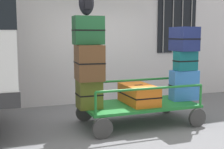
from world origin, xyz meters
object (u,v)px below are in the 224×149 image
luggage_cart (139,107)px  suitcase_left_bottom (89,94)px  suitcase_midleft_bottom (139,94)px  suitcase_left_top (88,30)px  backpack (86,3)px  suitcase_left_middle (89,63)px  suitcase_center_top (184,39)px  suitcase_center_middle (185,61)px  suitcase_center_bottom (184,85)px

luggage_cart → suitcase_left_bottom: suitcase_left_bottom is taller
suitcase_left_bottom → suitcase_midleft_bottom: (1.01, 0.03, -0.08)m
suitcase_left_top → backpack: bearing=-124.9°
suitcase_left_middle → suitcase_center_top: 2.06m
suitcase_center_top → suitcase_midleft_bottom: bearing=-179.9°
luggage_cart → suitcase_center_middle: (1.01, -0.04, 0.88)m
luggage_cart → backpack: backpack is taller
luggage_cart → suitcase_left_top: size_ratio=4.16×
suitcase_left_middle → suitcase_midleft_bottom: bearing=2.8°
luggage_cart → suitcase_center_bottom: 1.08m
suitcase_left_bottom → suitcase_center_bottom: bearing=-0.4°
suitcase_left_middle → suitcase_center_bottom: bearing=0.3°
luggage_cart → suitcase_center_top: suitcase_center_top is taller
luggage_cart → suitcase_center_bottom: bearing=-0.5°
suitcase_left_top → backpack: (-0.05, -0.07, 0.48)m
suitcase_left_top → suitcase_center_top: bearing=0.5°
suitcase_midleft_bottom → suitcase_left_bottom: bearing=-178.4°
suitcase_left_bottom → suitcase_center_top: size_ratio=0.95×
luggage_cart → backpack: bearing=-177.2°
suitcase_left_bottom → suitcase_left_top: 1.16m
suitcase_center_top → backpack: 2.17m
suitcase_center_middle → suitcase_center_top: 0.44m
suitcase_left_middle → suitcase_center_bottom: (2.02, 0.01, -0.53)m
backpack → suitcase_center_middle: bearing=0.5°
suitcase_midleft_bottom → suitcase_center_middle: bearing=-3.8°
luggage_cart → suitcase_left_bottom: 1.06m
suitcase_left_middle → suitcase_center_top: suitcase_center_top is taller
suitcase_left_bottom → backpack: (-0.05, -0.06, 1.63)m
luggage_cart → suitcase_center_bottom: (1.01, -0.01, 0.37)m
suitcase_left_bottom → suitcase_center_top: suitcase_center_top is taller
suitcase_center_bottom → backpack: 2.61m
suitcase_left_bottom → suitcase_midleft_bottom: size_ratio=0.56×
suitcase_left_middle → suitcase_midleft_bottom: (1.01, 0.05, -0.66)m
luggage_cart → backpack: 2.22m
suitcase_center_bottom → suitcase_center_middle: suitcase_center_middle is taller
luggage_cart → suitcase_left_middle: (-1.01, -0.02, 0.90)m
suitcase_left_bottom → suitcase_midleft_bottom: 1.01m
suitcase_center_bottom → suitcase_center_top: (0.00, 0.04, 0.94)m
suitcase_midleft_bottom → suitcase_center_bottom: (1.01, -0.04, 0.13)m
suitcase_left_middle → suitcase_center_bottom: suitcase_left_middle is taller
suitcase_left_top → suitcase_center_top: suitcase_left_top is taller
suitcase_center_middle → suitcase_center_top: suitcase_center_top is taller
suitcase_left_bottom → suitcase_left_middle: suitcase_left_middle is taller
suitcase_center_bottom → suitcase_left_bottom: bearing=179.6°
suitcase_left_bottom → suitcase_left_middle: bearing=-90.0°
luggage_cart → suitcase_left_bottom: (-1.01, 0.00, 0.32)m
suitcase_center_top → backpack: backpack is taller
suitcase_left_middle → suitcase_center_middle: bearing=-0.5°
suitcase_center_middle → backpack: bearing=-179.5°
backpack → suitcase_left_bottom: bearing=49.1°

